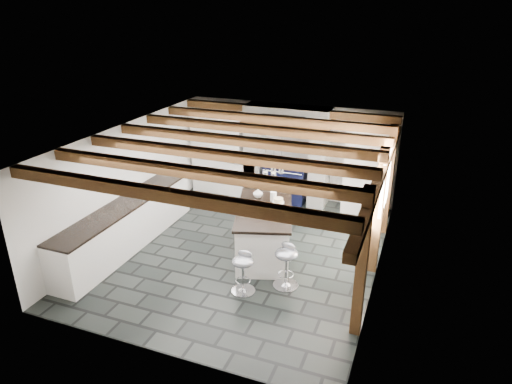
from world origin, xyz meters
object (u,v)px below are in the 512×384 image
at_px(bar_stool_far, 243,268).
at_px(range_cooker, 286,182).
at_px(bar_stool_near, 287,261).
at_px(kitchen_island, 264,230).

bearing_deg(bar_stool_far, range_cooker, 99.08).
bearing_deg(bar_stool_near, bar_stool_far, -129.17).
distance_m(bar_stool_near, bar_stool_far, 0.74).
bearing_deg(range_cooker, bar_stool_far, -82.64).
distance_m(range_cooker, bar_stool_far, 3.96).
height_order(range_cooker, bar_stool_near, range_cooker).
relative_size(range_cooker, bar_stool_near, 1.25).
distance_m(range_cooker, kitchen_island, 2.64).
xyz_separation_m(range_cooker, bar_stool_near, (1.12, -3.52, 0.03)).
bearing_deg(range_cooker, kitchen_island, -81.38).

